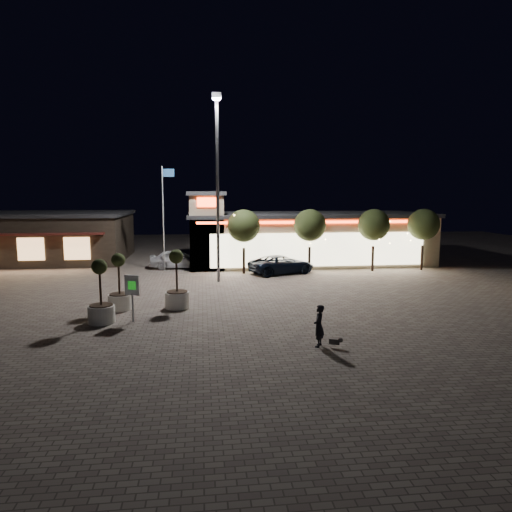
{
  "coord_description": "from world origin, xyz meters",
  "views": [
    {
      "loc": [
        0.94,
        -22.54,
        5.94
      ],
      "look_at": [
        4.32,
        6.0,
        2.0
      ],
      "focal_mm": 32.0,
      "sensor_mm": 36.0,
      "label": 1
    }
  ],
  "objects": [
    {
      "name": "ground",
      "position": [
        0.0,
        0.0,
        0.0
      ],
      "size": [
        90.0,
        90.0,
        0.0
      ],
      "primitive_type": "plane",
      "color": "#70645A",
      "rests_on": "ground"
    },
    {
      "name": "planter_mid",
      "position": [
        -3.75,
        -1.32,
        0.92
      ],
      "size": [
        1.22,
        1.22,
        2.99
      ],
      "color": "silver",
      "rests_on": "ground"
    },
    {
      "name": "pickup_truck",
      "position": [
        6.81,
        10.67,
        0.69
      ],
      "size": [
        5.44,
        3.79,
        1.38
      ],
      "primitive_type": "imported",
      "rotation": [
        0.0,
        0.0,
        1.9
      ],
      "color": "black",
      "rests_on": "ground"
    },
    {
      "name": "floodlight_pole",
      "position": [
        2.0,
        8.0,
        7.02
      ],
      "size": [
        0.6,
        0.4,
        12.38
      ],
      "color": "gray",
      "rests_on": "ground"
    },
    {
      "name": "restaurant_building",
      "position": [
        -14.0,
        19.97,
        2.16
      ],
      "size": [
        16.4,
        11.0,
        4.3
      ],
      "color": "#382D23",
      "rests_on": "ground"
    },
    {
      "name": "dog",
      "position": [
        6.04,
        -6.0,
        0.28
      ],
      "size": [
        0.52,
        0.34,
        0.29
      ],
      "color": "#59514C",
      "rests_on": "ground"
    },
    {
      "name": "string_tree_c",
      "position": [
        14.0,
        11.0,
        3.56
      ],
      "size": [
        2.42,
        2.42,
        4.79
      ],
      "color": "#332319",
      "rests_on": "ground"
    },
    {
      "name": "string_tree_b",
      "position": [
        9.0,
        11.0,
        3.56
      ],
      "size": [
        2.42,
        2.42,
        4.79
      ],
      "color": "#332319",
      "rests_on": "ground"
    },
    {
      "name": "pedestrian",
      "position": [
        5.4,
        -5.73,
        0.83
      ],
      "size": [
        0.62,
        0.72,
        1.66
      ],
      "primitive_type": "imported",
      "rotation": [
        0.0,
        0.0,
        -2.01
      ],
      "color": "black",
      "rests_on": "ground"
    },
    {
      "name": "string_tree_d",
      "position": [
        18.0,
        11.0,
        3.56
      ],
      "size": [
        2.42,
        2.42,
        4.79
      ],
      "color": "#332319",
      "rests_on": "ground"
    },
    {
      "name": "white_sedan",
      "position": [
        -1.05,
        14.0,
        0.75
      ],
      "size": [
        4.44,
        1.91,
        1.5
      ],
      "primitive_type": "imported",
      "rotation": [
        0.0,
        0.0,
        1.54
      ],
      "color": "silver",
      "rests_on": "ground"
    },
    {
      "name": "planter_left",
      "position": [
        -3.32,
        1.04,
        0.91
      ],
      "size": [
        1.2,
        1.2,
        2.95
      ],
      "color": "silver",
      "rests_on": "ground"
    },
    {
      "name": "flagpole",
      "position": [
        -1.9,
        13.0,
        4.74
      ],
      "size": [
        0.95,
        0.1,
        8.0
      ],
      "color": "white",
      "rests_on": "ground"
    },
    {
      "name": "planter_right",
      "position": [
        -0.41,
        1.09,
        0.95
      ],
      "size": [
        1.25,
        1.25,
        3.08
      ],
      "color": "silver",
      "rests_on": "ground"
    },
    {
      "name": "valet_sign",
      "position": [
        -2.33,
        -1.3,
        1.54
      ],
      "size": [
        0.7,
        0.33,
        2.2
      ],
      "color": "gray",
      "rests_on": "ground"
    },
    {
      "name": "string_tree_a",
      "position": [
        4.0,
        11.0,
        3.56
      ],
      "size": [
        2.42,
        2.42,
        4.79
      ],
      "color": "#332319",
      "rests_on": "ground"
    },
    {
      "name": "retail_building",
      "position": [
        9.51,
        15.82,
        2.21
      ],
      "size": [
        20.4,
        8.4,
        6.1
      ],
      "color": "tan",
      "rests_on": "ground"
    }
  ]
}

